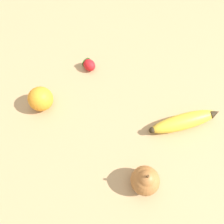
# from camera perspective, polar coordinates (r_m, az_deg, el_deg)

# --- Properties ---
(ground_plane) EXTENTS (3.00, 3.00, 0.00)m
(ground_plane) POSITION_cam_1_polar(r_m,az_deg,el_deg) (0.66, 6.64, 6.98)
(ground_plane) COLOR tan
(banana) EXTENTS (0.16, 0.16, 0.04)m
(banana) POSITION_cam_1_polar(r_m,az_deg,el_deg) (0.60, 18.47, -2.31)
(banana) COLOR gold
(banana) RESTS_ON ground_plane
(orange) EXTENTS (0.07, 0.07, 0.07)m
(orange) POSITION_cam_1_polar(r_m,az_deg,el_deg) (0.62, -18.15, 3.29)
(orange) COLOR orange
(orange) RESTS_ON ground_plane
(pear) EXTENTS (0.07, 0.07, 0.08)m
(pear) POSITION_cam_1_polar(r_m,az_deg,el_deg) (0.51, 8.69, -17.22)
(pear) COLOR #A36633
(pear) RESTS_ON ground_plane
(strawberry) EXTENTS (0.05, 0.05, 0.03)m
(strawberry) POSITION_cam_1_polar(r_m,az_deg,el_deg) (0.69, -6.13, 12.27)
(strawberry) COLOR red
(strawberry) RESTS_ON ground_plane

